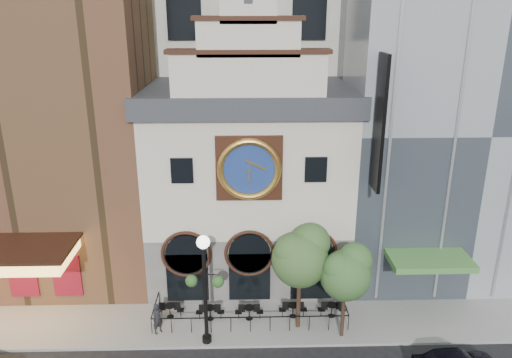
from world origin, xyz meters
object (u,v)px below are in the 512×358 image
at_px(bistro_0, 170,310).
at_px(lamppost, 205,278).
at_px(bistro_4, 332,309).
at_px(pedestrian, 158,318).
at_px(tree_left, 301,255).
at_px(bistro_1, 210,312).
at_px(bistro_2, 249,312).
at_px(tree_right, 346,271).
at_px(bistro_3, 293,309).

bearing_deg(bistro_0, lamppost, -45.36).
height_order(bistro_4, pedestrian, pedestrian).
xyz_separation_m(bistro_0, lamppost, (2.22, -2.25, 3.32)).
distance_m(pedestrian, tree_left, 8.39).
bearing_deg(pedestrian, lamppost, -63.46).
xyz_separation_m(bistro_1, bistro_4, (6.86, 0.08, 0.00)).
bearing_deg(bistro_2, lamppost, -138.98).
bearing_deg(lamppost, tree_left, 18.64).
bearing_deg(bistro_4, pedestrian, -172.67).
height_order(bistro_0, bistro_4, same).
bearing_deg(bistro_1, tree_left, -8.84).
height_order(bistro_0, lamppost, lamppost).
relative_size(bistro_1, pedestrian, 0.90).
bearing_deg(bistro_2, pedestrian, -167.33).
relative_size(bistro_0, pedestrian, 0.90).
xyz_separation_m(bistro_1, lamppost, (-0.05, -1.99, 3.32)).
height_order(lamppost, tree_left, lamppost).
distance_m(pedestrian, lamppost, 4.03).
bearing_deg(bistro_2, tree_left, -14.81).
bearing_deg(bistro_0, tree_left, -8.08).
bearing_deg(tree_right, lamppost, -177.01).
relative_size(bistro_0, tree_right, 0.30).
xyz_separation_m(bistro_3, pedestrian, (-7.37, -1.26, 0.42)).
bearing_deg(pedestrian, tree_left, -42.85).
distance_m(bistro_4, pedestrian, 9.66).
relative_size(bistro_1, bistro_3, 1.00).
relative_size(bistro_2, tree_left, 0.26).
distance_m(tree_left, tree_right, 2.46).
xyz_separation_m(bistro_3, lamppost, (-4.72, -2.11, 3.32)).
distance_m(bistro_4, lamppost, 7.94).
height_order(bistro_4, tree_right, tree_right).
relative_size(bistro_4, lamppost, 0.26).
xyz_separation_m(bistro_3, tree_right, (2.48, -1.73, 3.39)).
bearing_deg(bistro_0, tree_right, -11.26).
xyz_separation_m(bistro_0, tree_left, (7.18, -1.02, 3.92)).
xyz_separation_m(bistro_0, tree_right, (9.42, -1.88, 3.39)).
relative_size(bistro_3, tree_left, 0.26).
relative_size(lamppost, tree_left, 1.02).
distance_m(bistro_0, tree_left, 8.24).
bearing_deg(tree_left, bistro_1, 171.16).
bearing_deg(bistro_1, bistro_3, 1.41).
height_order(bistro_0, bistro_2, same).
relative_size(bistro_0, tree_left, 0.26).
height_order(bistro_1, tree_right, tree_right).
bearing_deg(tree_left, lamppost, -166.03).
xyz_separation_m(bistro_0, bistro_3, (6.94, -0.14, 0.00)).
bearing_deg(tree_right, bistro_1, 167.23).
height_order(bistro_2, tree_left, tree_left).
bearing_deg(pedestrian, bistro_2, -33.07).
height_order(bistro_3, lamppost, lamppost).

